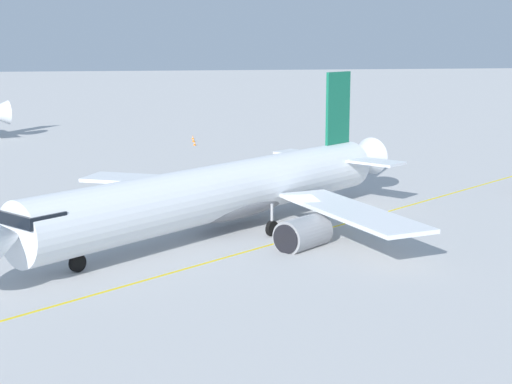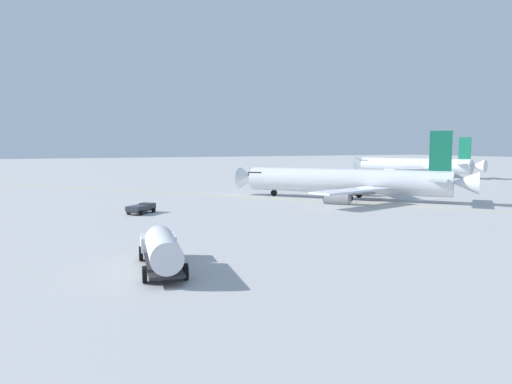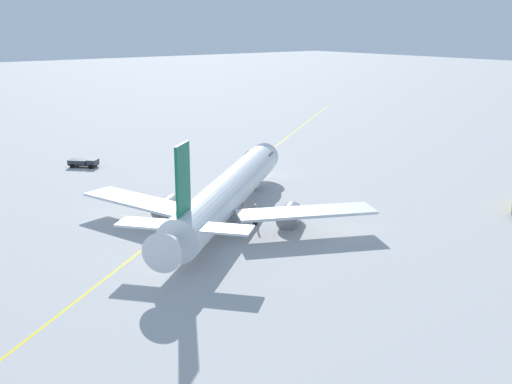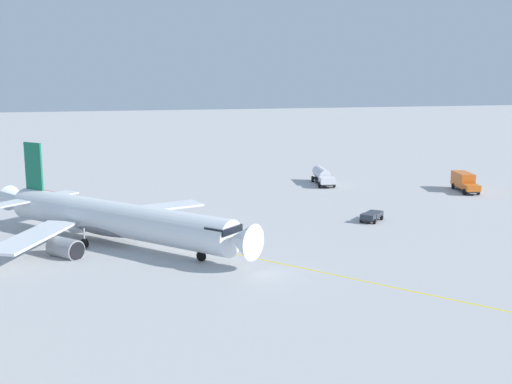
{
  "view_description": "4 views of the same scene",
  "coord_description": "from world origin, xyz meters",
  "views": [
    {
      "loc": [
        -12.7,
        -53.07,
        13.63
      ],
      "look_at": [
        -2.68,
        2.43,
        2.55
      ],
      "focal_mm": 54.55,
      "sensor_mm": 36.0,
      "label": 1
    },
    {
      "loc": [
        58.92,
        -46.92,
        8.78
      ],
      "look_at": [
        -1.86,
        -17.3,
        2.28
      ],
      "focal_mm": 33.88,
      "sensor_mm": 36.0,
      "label": 2
    },
    {
      "loc": [
        32.69,
        54.7,
        20.79
      ],
      "look_at": [
        -9.1,
        1.05,
        2.5
      ],
      "focal_mm": 44.45,
      "sensor_mm": 36.0,
      "label": 3
    },
    {
      "loc": [
        -78.01,
        5.47,
        19.03
      ],
      "look_at": [
        -1.86,
        -17.3,
        4.55
      ],
      "focal_mm": 44.05,
      "sensor_mm": 36.0,
      "label": 4
    }
  ],
  "objects": [
    {
      "name": "ground_plane",
      "position": [
        0.0,
        0.0,
        0.0
      ],
      "size": [
        600.0,
        600.0,
        0.0
      ],
      "primitive_type": "plane",
      "color": "#B2B2B2"
    },
    {
      "name": "taxiway_centreline",
      "position": [
        -1.43,
        -2.26,
        0.0
      ],
      "size": [
        159.82,
        119.28,
        0.01
      ],
      "rotation": [
        0.0,
        0.0,
        3.78
      ],
      "color": "yellow",
      "rests_on": "ground_plane"
    },
    {
      "name": "airliner_main",
      "position": [
        -5.18,
        1.02,
        2.79
      ],
      "size": [
        32.57,
        28.34,
        11.22
      ],
      "rotation": [
        0.0,
        0.0,
        3.83
      ],
      "color": "silver",
      "rests_on": "ground_plane"
    },
    {
      "name": "baggage_truck_truck",
      "position": [
        -3.41,
        -33.13,
        0.72
      ],
      "size": [
        4.25,
        4.36,
        1.22
      ],
      "rotation": [
        0.0,
        0.0,
        2.32
      ],
      "color": "#232326",
      "rests_on": "ground_plane"
    }
  ]
}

